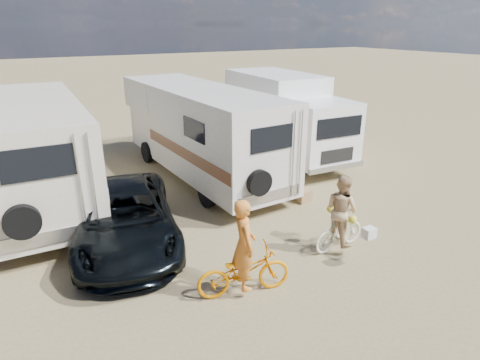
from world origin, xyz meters
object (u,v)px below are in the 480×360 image
rv_left (36,155)px  bike_woman (340,231)px  rider_woman (341,216)px  cooler (152,238)px  box_truck (286,118)px  dark_suv (125,217)px  crate (302,195)px  rv_main (200,133)px  bike_parked (331,153)px  bike_man (244,271)px  rider_man (244,252)px

rv_left → bike_woman: rv_left is taller
rider_woman → cooler: bearing=55.5°
bike_woman → box_truck: bearing=-28.8°
dark_suv → crate: 5.43m
bike_woman → crate: 2.91m
box_truck → rv_main: bearing=-172.5°
rider_woman → bike_woman: bearing=-0.0°
rv_main → bike_woman: (0.74, -6.37, -1.12)m
rv_main → crate: bearing=-67.0°
bike_parked → cooler: (-8.03, -2.59, -0.24)m
dark_suv → bike_man: dark_suv is taller
bike_woman → rider_man: 2.98m
bike_woman → rider_man: rider_man is taller
cooler → rv_left: bearing=131.4°
box_truck → crate: bearing=-115.4°
crate → box_truck: bearing=61.0°
dark_suv → box_truck: bearing=39.4°
dark_suv → rider_woman: 5.24m
rider_man → cooler: size_ratio=3.40×
rider_woman → bike_parked: (4.12, 4.96, -0.39)m
bike_parked → dark_suv: bearing=110.7°
rv_main → bike_parked: size_ratio=4.74×
bike_man → crate: size_ratio=4.17×
rv_main → dark_suv: rv_main is taller
rv_left → box_truck: (9.14, 0.24, 0.07)m
bike_man → rider_woman: rider_woman is taller
rv_main → dark_suv: 5.18m
dark_suv → rider_woman: (4.41, -2.83, 0.15)m
bike_parked → crate: bike_parked is taller
rv_left → bike_woman: size_ratio=5.06×
rv_main → box_truck: (3.91, 0.27, 0.07)m
box_truck → bike_woman: size_ratio=4.28×
dark_suv → cooler: dark_suv is taller
dark_suv → bike_parked: dark_suv is taller
rider_man → bike_man: bearing=0.0°
box_truck → bike_woman: bearing=-111.9°
dark_suv → rider_man: bearing=-52.3°
rider_woman → cooler: rider_woman is taller
bike_man → crate: (3.91, 3.11, -0.32)m
box_truck → rider_woman: (-3.17, -6.64, -0.79)m
box_truck → crate: size_ratio=14.07×
dark_suv → crate: bearing=11.6°
rv_left → bike_man: rv_left is taller
box_truck → dark_suv: (-7.58, -3.82, -0.94)m
dark_suv → bike_parked: size_ratio=2.87×
crate → rv_left: bearing=152.2°
rv_left → cooler: (2.06, -4.03, -1.35)m
box_truck → rider_woman: size_ratio=3.78×
rider_man → bike_parked: 8.85m
box_truck → cooler: bearing=-145.3°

